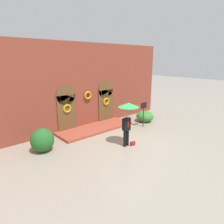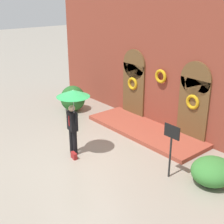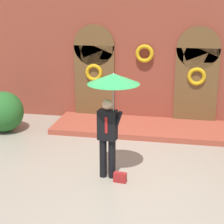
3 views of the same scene
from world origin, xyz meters
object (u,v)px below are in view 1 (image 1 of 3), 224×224
object	(u,v)px
person_with_umbrella	(128,111)
sign_post	(144,111)
handbag	(133,143)
shrub_left	(42,140)
shrub_right	(145,116)

from	to	relation	value
person_with_umbrella	sign_post	world-z (taller)	person_with_umbrella
person_with_umbrella	sign_post	distance (m)	3.42
person_with_umbrella	handbag	distance (m)	1.83
shrub_left	shrub_right	world-z (taller)	shrub_left
handbag	shrub_left	distance (m)	4.72
sign_post	handbag	bearing A→B (deg)	-149.87
shrub_left	sign_post	bearing A→B (deg)	-7.78
handbag	sign_post	bearing A→B (deg)	37.18
person_with_umbrella	shrub_right	size ratio (longest dim) A/B	1.80
person_with_umbrella	shrub_left	world-z (taller)	person_with_umbrella
person_with_umbrella	sign_post	bearing A→B (deg)	25.28
shrub_right	shrub_left	bearing A→B (deg)	178.37
person_with_umbrella	handbag	size ratio (longest dim) A/B	8.44
person_with_umbrella	handbag	bearing A→B (deg)	-42.34
sign_post	shrub_left	world-z (taller)	sign_post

